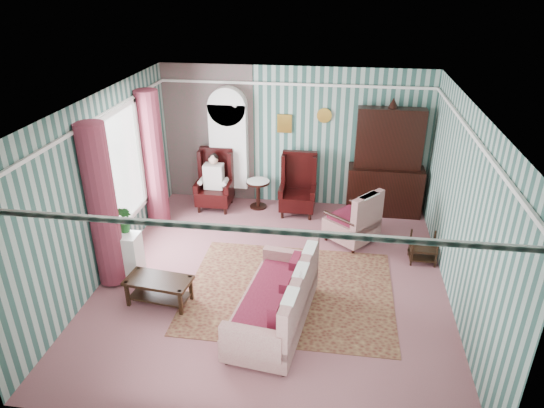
# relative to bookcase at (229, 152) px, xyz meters

# --- Properties ---
(floor) EXTENTS (6.00, 6.00, 0.00)m
(floor) POSITION_rel_bookcase_xyz_m (1.35, -2.84, -1.12)
(floor) COLOR #99595E
(floor) RESTS_ON ground
(room_shell) EXTENTS (5.53, 6.02, 2.91)m
(room_shell) POSITION_rel_bookcase_xyz_m (0.73, -2.66, 0.89)
(room_shell) COLOR #335C53
(room_shell) RESTS_ON ground
(bookcase) EXTENTS (0.80, 0.28, 2.24)m
(bookcase) POSITION_rel_bookcase_xyz_m (0.00, 0.00, 0.00)
(bookcase) COLOR silver
(bookcase) RESTS_ON floor
(dresser_hutch) EXTENTS (1.50, 0.56, 2.36)m
(dresser_hutch) POSITION_rel_bookcase_xyz_m (3.25, -0.12, 0.06)
(dresser_hutch) COLOR black
(dresser_hutch) RESTS_ON floor
(wingback_left) EXTENTS (0.76, 0.80, 1.25)m
(wingback_left) POSITION_rel_bookcase_xyz_m (-0.25, -0.39, -0.50)
(wingback_left) COLOR black
(wingback_left) RESTS_ON floor
(wingback_right) EXTENTS (0.76, 0.80, 1.25)m
(wingback_right) POSITION_rel_bookcase_xyz_m (1.50, -0.39, -0.50)
(wingback_right) COLOR black
(wingback_right) RESTS_ON floor
(seated_woman) EXTENTS (0.44, 0.40, 1.18)m
(seated_woman) POSITION_rel_bookcase_xyz_m (-0.25, -0.39, -0.53)
(seated_woman) COLOR silver
(seated_woman) RESTS_ON floor
(round_side_table) EXTENTS (0.50, 0.50, 0.60)m
(round_side_table) POSITION_rel_bookcase_xyz_m (0.65, -0.24, -0.82)
(round_side_table) COLOR black
(round_side_table) RESTS_ON floor
(nest_table) EXTENTS (0.45, 0.38, 0.54)m
(nest_table) POSITION_rel_bookcase_xyz_m (3.82, -1.94, -0.85)
(nest_table) COLOR black
(nest_table) RESTS_ON floor
(plant_stand) EXTENTS (0.55, 0.35, 0.80)m
(plant_stand) POSITION_rel_bookcase_xyz_m (-1.05, -3.14, -0.72)
(plant_stand) COLOR silver
(plant_stand) RESTS_ON floor
(rug) EXTENTS (3.20, 2.60, 0.01)m
(rug) POSITION_rel_bookcase_xyz_m (1.65, -3.14, -1.11)
(rug) COLOR #491918
(rug) RESTS_ON floor
(sofa) EXTENTS (1.27, 2.14, 1.09)m
(sofa) POSITION_rel_bookcase_xyz_m (1.51, -3.97, -0.57)
(sofa) COLOR #BAB290
(sofa) RESTS_ON floor
(floral_armchair) EXTENTS (1.21, 1.21, 1.04)m
(floral_armchair) POSITION_rel_bookcase_xyz_m (2.60, -1.40, -0.60)
(floral_armchair) COLOR beige
(floral_armchair) RESTS_ON floor
(coffee_table) EXTENTS (1.02, 0.58, 0.42)m
(coffee_table) POSITION_rel_bookcase_xyz_m (-0.27, -3.71, -0.91)
(coffee_table) COLOR black
(coffee_table) RESTS_ON floor
(potted_plant_a) EXTENTS (0.44, 0.38, 0.46)m
(potted_plant_a) POSITION_rel_bookcase_xyz_m (-1.14, -3.26, -0.09)
(potted_plant_a) COLOR #205B1C
(potted_plant_a) RESTS_ON plant_stand
(potted_plant_b) EXTENTS (0.32, 0.30, 0.47)m
(potted_plant_b) POSITION_rel_bookcase_xyz_m (-0.99, -3.04, -0.08)
(potted_plant_b) COLOR #1D591B
(potted_plant_b) RESTS_ON plant_stand
(potted_plant_c) EXTENTS (0.20, 0.20, 0.35)m
(potted_plant_c) POSITION_rel_bookcase_xyz_m (-1.14, -3.14, -0.14)
(potted_plant_c) COLOR #234816
(potted_plant_c) RESTS_ON plant_stand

